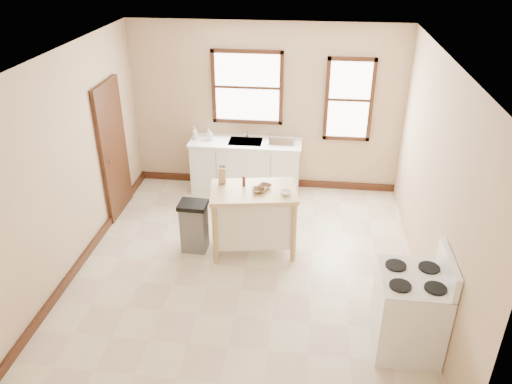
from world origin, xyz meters
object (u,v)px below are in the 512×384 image
Objects in this scene: knife_block at (222,176)px; soap_bottle_a at (195,133)px; pepper_grinder at (244,181)px; bowl_b at (265,187)px; soap_bottle_b at (209,135)px; trash_bin at (194,226)px; dish_rack at (282,140)px; bowl_a at (259,190)px; kitchen_island at (254,220)px; bowl_c at (286,193)px; gas_stove at (410,302)px.

soap_bottle_a is at bearing 106.78° from knife_block.
pepper_grinder reaches higher than bowl_b.
soap_bottle_b is at bearing 123.43° from bowl_b.
soap_bottle_b is 1.95m from trash_bin.
soap_bottle_a reaches higher than dish_rack.
dish_rack reaches higher than bowl_a.
kitchen_island is 1.55× the size of trash_bin.
pepper_grinder is at bearing 173.93° from bowl_b.
knife_block is 0.93m from bowl_c.
soap_bottle_b is 0.44× the size of dish_rack.
bowl_a is at bearing -42.72° from kitchen_island.
gas_stove reaches higher than dish_rack.
soap_bottle_a is 0.51× the size of dish_rack.
dish_rack is 2.33× the size of bowl_a.
knife_block is (-0.71, -1.59, 0.07)m from dish_rack.
bowl_c reaches higher than kitchen_island.
soap_bottle_b reaches higher than bowl_a.
soap_bottle_a is 1.49× the size of bowl_c.
soap_bottle_a is at bearing 125.63° from bowl_a.
knife_block is 0.27× the size of trash_bin.
soap_bottle_b is 0.96× the size of knife_block.
kitchen_island is at bearing 9.29° from trash_bin.
dish_rack reaches higher than bowl_c.
dish_rack is (1.21, 0.02, -0.04)m from soap_bottle_b.
bowl_b reaches higher than trash_bin.
trash_bin is (0.13, -1.84, -0.65)m from soap_bottle_b.
gas_stove is (2.31, -1.81, -0.45)m from knife_block.
dish_rack is 1.81m from bowl_a.
bowl_a is at bearing 137.98° from gas_stove.
pepper_grinder reaches higher than bowl_c.
pepper_grinder is 0.27m from bowl_a.
gas_stove is (1.42, -1.57, -0.37)m from bowl_c.
bowl_a is (1.03, -1.78, -0.05)m from soap_bottle_b.
dish_rack is 1.74m from knife_block.
knife_block is 1.15× the size of bowl_b.
pepper_grinder is at bearing -39.89° from soap_bottle_a.
bowl_a reaches higher than bowl_b.
pepper_grinder is at bearing -18.99° from knife_block.
gas_stove is (2.81, -3.39, -0.42)m from soap_bottle_b.
pepper_grinder is 0.30m from bowl_b.
bowl_a is at bearing -37.23° from soap_bottle_a.
soap_bottle_b is 0.16× the size of gas_stove.
bowl_c is at bearing -4.58° from bowl_a.
gas_stove reaches higher than soap_bottle_a.
soap_bottle_a and knife_block have the same top height.
bowl_b is 2.46m from gas_stove.
gas_stove is (1.60, -3.40, -0.38)m from dish_rack.
knife_block is at bearing 169.66° from pepper_grinder.
knife_block is at bearing 151.17° from kitchen_island.
knife_block is 2.97m from gas_stove.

